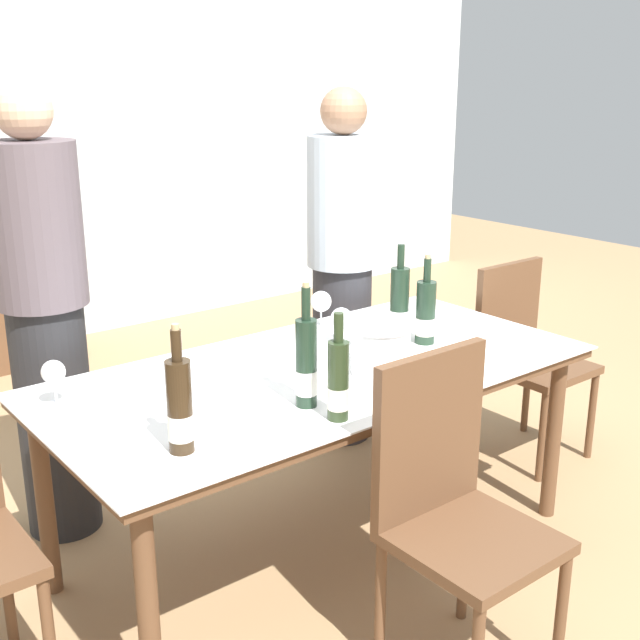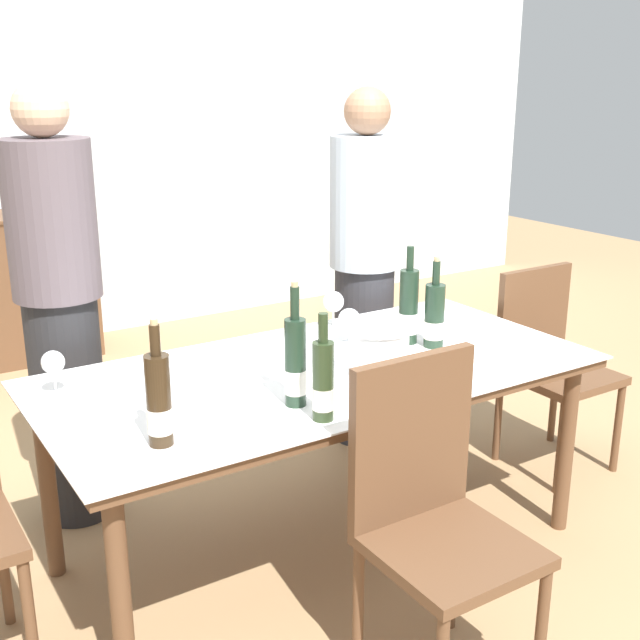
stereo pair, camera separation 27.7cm
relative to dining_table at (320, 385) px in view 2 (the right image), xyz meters
The scene contains 17 objects.
ground_plane 0.67m from the dining_table, ahead, with size 12.00×12.00×0.00m, color #A37F56.
back_wall 3.18m from the dining_table, 90.00° to the left, with size 8.00×0.10×2.80m.
dining_table is the anchor object (origin of this frame).
ice_bucket 0.26m from the dining_table, 49.51° to the right, with size 0.21×0.21×0.18m.
wine_bottle_0 0.47m from the dining_table, 121.15° to the right, with size 0.07×0.07×0.33m.
wine_bottle_1 0.49m from the dining_table, ahead, with size 0.07×0.07×0.38m.
wine_bottle_2 0.53m from the dining_table, ahead, with size 0.08×0.08×0.35m.
wine_bottle_3 0.39m from the dining_table, 135.79° to the right, with size 0.07×0.07×0.40m.
wine_bottle_4 0.77m from the dining_table, 158.99° to the right, with size 0.07×0.07×0.37m.
wine_glass_0 0.91m from the dining_table, 163.03° to the left, with size 0.08×0.08×0.15m.
wine_glass_1 0.34m from the dining_table, 35.54° to the left, with size 0.09×0.09×0.14m.
wine_glass_2 0.51m from the dining_table, 51.11° to the left, with size 0.09×0.09×0.15m.
wine_glass_3 0.32m from the dining_table, 11.72° to the left, with size 0.07×0.07×0.15m.
chair_near_front 0.71m from the dining_table, 95.32° to the right, with size 0.42×0.42×0.97m.
chair_right_end 1.29m from the dining_table, ahead, with size 0.42×0.42×0.89m.
person_host 1.05m from the dining_table, 132.24° to the left, with size 0.33×0.33×1.71m.
person_guest_left 1.03m from the dining_table, 45.70° to the left, with size 0.33×0.33×1.67m.
Camera 2 is at (-1.42, -2.24, 1.73)m, focal length 45.00 mm.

